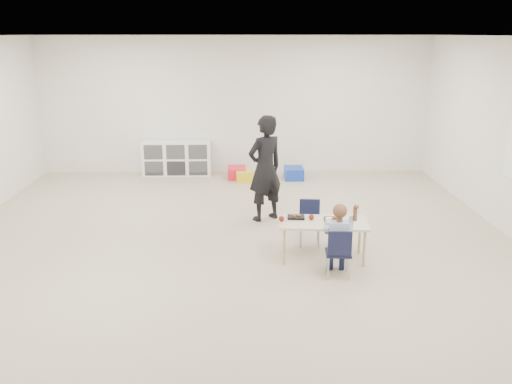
{
  "coord_description": "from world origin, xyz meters",
  "views": [
    {
      "loc": [
        0.16,
        -6.69,
        2.83
      ],
      "look_at": [
        0.33,
        0.06,
        0.85
      ],
      "focal_mm": 38.0,
      "sensor_mm": 36.0,
      "label": 1
    }
  ],
  "objects_px": {
    "chair_near": "(338,252)",
    "child": "(339,238)",
    "adult": "(265,168)",
    "cubby_shelf": "(177,158)",
    "table": "(323,240)"
  },
  "relations": [
    {
      "from": "adult",
      "to": "chair_near",
      "type": "bearing_deg",
      "value": 77.59
    },
    {
      "from": "chair_near",
      "to": "child",
      "type": "xyz_separation_m",
      "value": [
        0.0,
        0.0,
        0.18
      ]
    },
    {
      "from": "table",
      "to": "chair_near",
      "type": "relative_size",
      "value": 1.88
    },
    {
      "from": "chair_near",
      "to": "adult",
      "type": "height_order",
      "value": "adult"
    },
    {
      "from": "chair_near",
      "to": "child",
      "type": "distance_m",
      "value": 0.18
    },
    {
      "from": "cubby_shelf",
      "to": "adult",
      "type": "relative_size",
      "value": 0.85
    },
    {
      "from": "table",
      "to": "chair_near",
      "type": "height_order",
      "value": "chair_near"
    },
    {
      "from": "adult",
      "to": "cubby_shelf",
      "type": "bearing_deg",
      "value": -92.35
    },
    {
      "from": "cubby_shelf",
      "to": "adult",
      "type": "height_order",
      "value": "adult"
    },
    {
      "from": "table",
      "to": "child",
      "type": "bearing_deg",
      "value": -73.36
    },
    {
      "from": "table",
      "to": "child",
      "type": "distance_m",
      "value": 0.57
    },
    {
      "from": "chair_near",
      "to": "child",
      "type": "height_order",
      "value": "child"
    },
    {
      "from": "cubby_shelf",
      "to": "adult",
      "type": "xyz_separation_m",
      "value": [
        1.71,
        -2.86,
        0.48
      ]
    },
    {
      "from": "table",
      "to": "adult",
      "type": "bearing_deg",
      "value": 117.81
    },
    {
      "from": "chair_near",
      "to": "cubby_shelf",
      "type": "bearing_deg",
      "value": 121.23
    }
  ]
}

